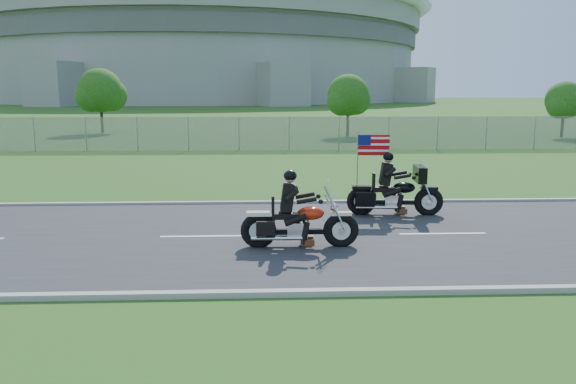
{
  "coord_description": "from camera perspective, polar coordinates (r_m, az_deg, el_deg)",
  "views": [
    {
      "loc": [
        -0.5,
        -13.59,
        3.67
      ],
      "look_at": [
        0.08,
        0.0,
        1.15
      ],
      "focal_mm": 35.0,
      "sensor_mm": 36.0,
      "label": 1
    }
  ],
  "objects": [
    {
      "name": "ground",
      "position": [
        14.08,
        -0.32,
        -4.59
      ],
      "size": [
        420.0,
        420.0,
        0.0
      ],
      "primitive_type": "plane",
      "color": "#274716",
      "rests_on": "ground"
    },
    {
      "name": "tree_fence_near",
      "position": [
        44.12,
        6.19,
        9.54
      ],
      "size": [
        3.52,
        3.28,
        4.75
      ],
      "color": "#382316",
      "rests_on": "ground"
    },
    {
      "name": "stadium",
      "position": [
        185.0,
        -8.74,
        14.07
      ],
      "size": [
        140.4,
        140.4,
        29.2
      ],
      "color": "#A3A099",
      "rests_on": "ground"
    },
    {
      "name": "tree_fence_far",
      "position": [
        47.34,
        26.29,
        8.19
      ],
      "size": [
        3.08,
        2.87,
        4.2
      ],
      "color": "#382316",
      "rests_on": "ground"
    },
    {
      "name": "road",
      "position": [
        14.08,
        -0.32,
        -4.52
      ],
      "size": [
        120.0,
        8.0,
        0.04
      ],
      "primitive_type": "cube",
      "color": "#28282B",
      "rests_on": "ground"
    },
    {
      "name": "motorcycle_follow",
      "position": [
        16.54,
        10.79,
        -0.24
      ],
      "size": [
        2.8,
        0.93,
        2.34
      ],
      "rotation": [
        0.0,
        0.0,
        -0.08
      ],
      "color": "black",
      "rests_on": "ground"
    },
    {
      "name": "motorcycle_lead",
      "position": [
        12.98,
        1.01,
        -3.25
      ],
      "size": [
        2.75,
        0.66,
        1.85
      ],
      "rotation": [
        0.0,
        0.0,
        -0.01
      ],
      "color": "black",
      "rests_on": "ground"
    },
    {
      "name": "curb_north",
      "position": [
        18.01,
        -0.8,
        -1.09
      ],
      "size": [
        120.0,
        0.18,
        0.12
      ],
      "primitive_type": "cube",
      "color": "#9E9B93",
      "rests_on": "ground"
    },
    {
      "name": "tree_fence_mid",
      "position": [
        49.49,
        -18.46,
        9.55
      ],
      "size": [
        3.96,
        3.69,
        5.3
      ],
      "color": "#382316",
      "rests_on": "ground"
    },
    {
      "name": "curb_south",
      "position": [
        10.21,
        0.52,
        -10.25
      ],
      "size": [
        120.0,
        0.18,
        0.12
      ],
      "primitive_type": "cube",
      "color": "#9E9B93",
      "rests_on": "ground"
    },
    {
      "name": "fence",
      "position": [
        33.99,
        -10.09,
        5.84
      ],
      "size": [
        60.0,
        0.03,
        2.0
      ],
      "primitive_type": "cube",
      "color": "gray",
      "rests_on": "ground"
    }
  ]
}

